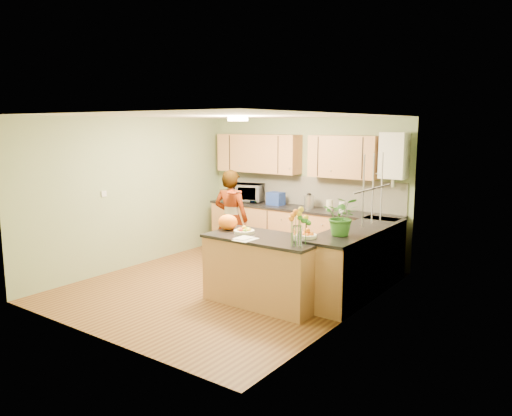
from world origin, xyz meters
The scene contains 28 objects.
floor centered at (0.00, 0.00, 0.00)m, with size 4.50×4.50×0.00m, color #563018.
ceiling centered at (0.00, 0.00, 2.50)m, with size 4.00×4.50×0.02m, color white.
wall_back centered at (0.00, 2.25, 1.25)m, with size 4.00×0.02×2.50m, color gray.
wall_front centered at (0.00, -2.25, 1.25)m, with size 4.00×0.02×2.50m, color gray.
wall_left centered at (-2.00, 0.00, 1.25)m, with size 0.02×4.50×2.50m, color gray.
wall_right centered at (2.00, 0.00, 1.25)m, with size 0.02×4.50×2.50m, color gray.
back_counter centered at (0.10, 1.95, 0.47)m, with size 3.64×0.62×0.94m.
right_counter centered at (1.70, 0.85, 0.47)m, with size 0.62×2.24×0.94m.
splashback centered at (0.10, 2.23, 1.20)m, with size 3.60×0.02×0.52m, color beige.
upper_cabinets centered at (-0.18, 2.08, 1.85)m, with size 3.20×0.34×0.70m.
boiler centered at (1.70, 2.09, 1.90)m, with size 0.40×0.30×0.86m.
window_right centered at (1.99, 0.60, 1.55)m, with size 0.01×1.30×1.05m.
light_switch centered at (-1.99, -0.60, 1.30)m, with size 0.02×0.09×0.09m, color white.
ceiling_lamp centered at (0.00, 0.30, 2.46)m, with size 0.30×0.30×0.07m.
peninsula_island centered at (0.85, -0.21, 0.46)m, with size 1.59×0.81×0.91m.
fruit_dish centered at (0.50, -0.21, 0.95)m, with size 0.28×0.28×0.10m.
orange_bowl centered at (1.40, -0.06, 0.97)m, with size 0.25×0.25×0.14m.
flower_vase centered at (1.45, -0.39, 1.26)m, with size 0.29×0.29×0.53m.
orange_bag centered at (0.17, -0.16, 1.02)m, with size 0.29×0.24×0.22m, color orange.
papers centered at (0.75, -0.51, 0.92)m, with size 0.22×0.30×0.01m, color silver.
violinist centered at (-0.58, 0.85, 0.83)m, with size 0.60×0.40×1.65m, color tan.
violin centered at (-0.38, 0.63, 1.32)m, with size 0.61×0.24×0.12m, color #541505, non-canonical shape.
microwave centered at (-1.08, 1.97, 1.11)m, with size 0.61×0.41×0.34m, color white.
blue_box centered at (-0.42, 1.95, 1.06)m, with size 0.29×0.21×0.23m, color navy.
kettle centered at (0.26, 1.96, 1.07)m, with size 0.17×0.17×0.32m.
jar_cream centered at (0.66, 1.97, 1.03)m, with size 0.12×0.12×0.18m, color beige.
jar_white centered at (0.91, 1.93, 1.03)m, with size 0.11×0.11×0.17m, color white.
potted_plant centered at (1.70, 0.31, 1.20)m, with size 0.47×0.40×0.52m, color #306E24.
Camera 1 is at (4.51, -5.52, 2.36)m, focal length 35.00 mm.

